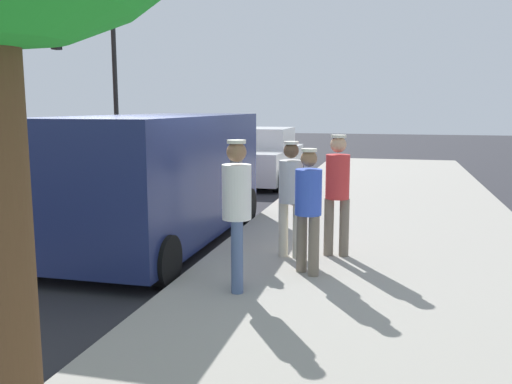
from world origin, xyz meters
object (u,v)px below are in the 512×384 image
(parking_meter_near, at_px, (236,183))
(fire_hydrant, at_px, (293,185))
(pedestrian_in_gray, at_px, (291,192))
(parked_sedan_ahead, at_px, (262,158))
(pedestrian_in_white, at_px, (237,205))
(pedestrian_in_red, at_px, (337,187))
(parked_van, at_px, (159,176))
(traffic_light_corner, at_px, (92,71))
(pedestrian_in_blue, at_px, (308,203))

(parking_meter_near, height_order, fire_hydrant, parking_meter_near)
(pedestrian_in_gray, distance_m, parked_sedan_ahead, 8.86)
(pedestrian_in_white, distance_m, fire_hydrant, 5.95)
(pedestrian_in_red, height_order, pedestrian_in_white, pedestrian_in_white)
(pedestrian_in_white, distance_m, parked_sedan_ahead, 10.29)
(parked_van, height_order, parked_sedan_ahead, parked_van)
(pedestrian_in_white, bearing_deg, parking_meter_near, 106.35)
(fire_hydrant, bearing_deg, traffic_light_corner, 145.98)
(pedestrian_in_blue, distance_m, pedestrian_in_gray, 0.81)
(pedestrian_in_white, height_order, traffic_light_corner, traffic_light_corner)
(pedestrian_in_gray, xyz_separation_m, fire_hydrant, (-0.75, 4.35, -0.53))
(traffic_light_corner, bearing_deg, parked_sedan_ahead, -11.44)
(pedestrian_in_red, height_order, parked_sedan_ahead, pedestrian_in_red)
(pedestrian_in_red, height_order, fire_hydrant, pedestrian_in_red)
(parking_meter_near, relative_size, pedestrian_in_blue, 0.94)
(pedestrian_in_red, bearing_deg, parked_van, 169.77)
(parking_meter_near, xyz_separation_m, fire_hydrant, (0.10, 4.18, -0.61))
(parked_sedan_ahead, bearing_deg, pedestrian_in_gray, -73.84)
(pedestrian_in_blue, relative_size, parked_sedan_ahead, 0.37)
(pedestrian_in_white, bearing_deg, parked_van, 130.77)
(pedestrian_in_gray, xyz_separation_m, parked_van, (-2.35, 0.77, 0.05))
(pedestrian_in_white, xyz_separation_m, fire_hydrant, (-0.41, 5.91, -0.60))
(pedestrian_in_blue, xyz_separation_m, fire_hydrant, (-1.11, 5.08, -0.51))
(parked_sedan_ahead, bearing_deg, parking_meter_near, -79.04)
(pedestrian_in_gray, bearing_deg, pedestrian_in_red, 20.43)
(pedestrian_in_blue, relative_size, traffic_light_corner, 0.31)
(pedestrian_in_gray, relative_size, traffic_light_corner, 0.32)
(parking_meter_near, height_order, pedestrian_in_gray, pedestrian_in_gray)
(parked_van, bearing_deg, pedestrian_in_white, -49.23)
(pedestrian_in_gray, bearing_deg, parked_sedan_ahead, 106.16)
(pedestrian_in_blue, relative_size, pedestrian_in_white, 0.92)
(pedestrian_in_blue, relative_size, pedestrian_in_red, 0.93)
(pedestrian_in_gray, distance_m, parked_van, 2.48)
(pedestrian_in_white, distance_m, parked_van, 3.07)
(pedestrian_in_red, xyz_separation_m, pedestrian_in_white, (-0.98, -1.79, 0.01))
(pedestrian_in_white, bearing_deg, pedestrian_in_blue, 49.47)
(pedestrian_in_white, bearing_deg, fire_hydrant, 93.93)
(parked_van, distance_m, fire_hydrant, 3.96)
(parking_meter_near, relative_size, pedestrian_in_gray, 0.91)
(pedestrian_in_blue, bearing_deg, pedestrian_in_gray, 116.52)
(pedestrian_in_blue, distance_m, pedestrian_in_white, 1.09)
(pedestrian_in_white, height_order, parked_van, parked_van)
(pedestrian_in_red, height_order, traffic_light_corner, traffic_light_corner)
(pedestrian_in_gray, xyz_separation_m, parked_sedan_ahead, (-2.46, 8.50, -0.35))
(pedestrian_in_gray, height_order, fire_hydrant, pedestrian_in_gray)
(parked_sedan_ahead, bearing_deg, pedestrian_in_red, -69.47)
(pedestrian_in_gray, bearing_deg, parking_meter_near, 168.55)
(traffic_light_corner, bearing_deg, pedestrian_in_white, -53.29)
(pedestrian_in_white, xyz_separation_m, traffic_light_corner, (-8.45, 11.34, 2.35))
(pedestrian_in_blue, xyz_separation_m, parked_sedan_ahead, (-2.83, 9.23, -0.33))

